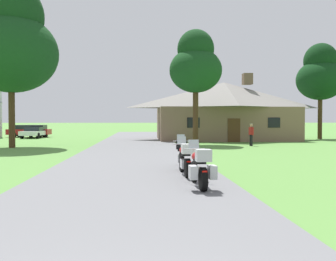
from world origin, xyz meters
name	(u,v)px	position (x,y,z in m)	size (l,w,h in m)	color
ground_plane	(135,153)	(0.00, 20.00, 0.00)	(500.00, 500.00, 0.00)	#56893D
asphalt_driveway	(134,155)	(0.00, 18.00, 0.03)	(6.40, 80.00, 0.06)	slate
motorcycle_red_nearest_to_camera	(200,168)	(2.03, 7.92, 0.61)	(0.73, 2.08, 1.30)	black
motorcycle_red_second_in_row	(185,159)	(1.90, 10.33, 0.62)	(0.66, 2.08, 1.30)	black
motorcycle_black_farthest_in_row	(181,154)	(1.97, 12.25, 0.62)	(0.68, 2.08, 1.30)	black
stone_lodge	(224,110)	(8.59, 34.07, 2.92)	(13.71, 8.39, 6.58)	brown
bystander_red_shirt_near_lodge	(251,133)	(8.67, 25.21, 0.95)	(0.31, 0.53, 1.69)	black
tree_by_lodge_front	(196,65)	(4.70, 27.02, 6.35)	(4.16, 4.16, 9.11)	#422D19
tree_left_near	(11,42)	(-8.74, 24.76, 7.44)	(6.52, 6.52, 11.72)	#422D19
tree_right_of_lodge	(320,75)	(18.82, 34.94, 6.65)	(4.85, 4.85, 9.85)	#422D19
parked_red_suv_far_left	(30,130)	(-12.26, 41.06, 0.78)	(4.68, 2.06, 1.40)	maroon
parked_white_sedan_far_left	(34,132)	(-11.20, 39.13, 0.64)	(2.14, 4.32, 1.20)	silver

